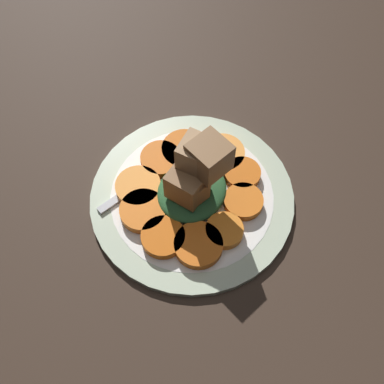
% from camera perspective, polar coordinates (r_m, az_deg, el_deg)
% --- Properties ---
extents(table_slab, '(1.20, 1.20, 0.02)m').
position_cam_1_polar(table_slab, '(0.71, 0.00, -1.25)').
color(table_slab, '#38281E').
rests_on(table_slab, ground).
extents(plate, '(0.29, 0.29, 0.01)m').
position_cam_1_polar(plate, '(0.69, 0.00, -0.65)').
color(plate, beige).
rests_on(plate, table_slab).
extents(carrot_slice_0, '(0.05, 0.05, 0.01)m').
position_cam_1_polar(carrot_slice_0, '(0.70, 5.98, 2.14)').
color(carrot_slice_0, '#D66115').
rests_on(carrot_slice_0, plate).
extents(carrot_slice_1, '(0.07, 0.07, 0.01)m').
position_cam_1_polar(carrot_slice_1, '(0.72, 3.56, 4.52)').
color(carrot_slice_1, '#F99539').
rests_on(carrot_slice_1, plate).
extents(carrot_slice_2, '(0.07, 0.07, 0.01)m').
position_cam_1_polar(carrot_slice_2, '(0.72, -0.87, 4.98)').
color(carrot_slice_2, orange).
rests_on(carrot_slice_2, plate).
extents(carrot_slice_3, '(0.06, 0.06, 0.01)m').
position_cam_1_polar(carrot_slice_3, '(0.72, -3.72, 3.89)').
color(carrot_slice_3, orange).
rests_on(carrot_slice_3, plate).
extents(carrot_slice_4, '(0.07, 0.07, 0.01)m').
position_cam_1_polar(carrot_slice_4, '(0.69, -6.39, 0.59)').
color(carrot_slice_4, orange).
rests_on(carrot_slice_4, plate).
extents(carrot_slice_5, '(0.07, 0.07, 0.01)m').
position_cam_1_polar(carrot_slice_5, '(0.67, -5.84, -2.25)').
color(carrot_slice_5, orange).
rests_on(carrot_slice_5, plate).
extents(carrot_slice_6, '(0.06, 0.06, 0.01)m').
position_cam_1_polar(carrot_slice_6, '(0.65, -3.44, -5.37)').
color(carrot_slice_6, '#D35E11').
rests_on(carrot_slice_6, plate).
extents(carrot_slice_7, '(0.07, 0.07, 0.01)m').
position_cam_1_polar(carrot_slice_7, '(0.65, 0.76, -6.30)').
color(carrot_slice_7, orange).
rests_on(carrot_slice_7, plate).
extents(carrot_slice_8, '(0.05, 0.05, 0.01)m').
position_cam_1_polar(carrot_slice_8, '(0.66, 3.86, -4.58)').
color(carrot_slice_8, orange).
rests_on(carrot_slice_8, plate).
extents(carrot_slice_9, '(0.06, 0.06, 0.01)m').
position_cam_1_polar(carrot_slice_9, '(0.68, 6.11, -1.14)').
color(carrot_slice_9, orange).
rests_on(carrot_slice_9, plate).
extents(center_pile, '(0.11, 0.09, 0.12)m').
position_cam_1_polar(center_pile, '(0.65, 0.35, 1.49)').
color(center_pile, '#2D6033').
rests_on(center_pile, plate).
extents(fork, '(0.18, 0.07, 0.00)m').
position_cam_1_polar(fork, '(0.71, -4.44, 2.15)').
color(fork, silver).
rests_on(fork, plate).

